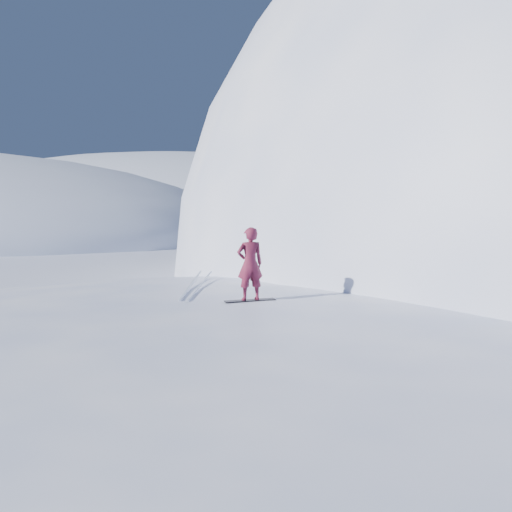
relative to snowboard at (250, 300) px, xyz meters
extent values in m
plane|color=white|center=(-0.48, -3.03, -2.41)|extent=(400.00, 400.00, 0.00)
ellipsoid|color=white|center=(0.52, -0.03, -2.41)|extent=(36.00, 28.00, 4.80)
ellipsoid|color=white|center=(9.52, 16.97, -2.41)|extent=(28.00, 24.00, 18.00)
ellipsoid|color=white|center=(-40.48, 106.97, -2.41)|extent=(140.00, 90.00, 36.00)
ellipsoid|color=white|center=(-2.48, 2.97, -2.41)|extent=(7.00, 6.30, 1.00)
ellipsoid|color=white|center=(6.52, 0.97, -2.41)|extent=(4.00, 3.60, 0.60)
cube|color=black|center=(0.00, 0.00, 0.00)|extent=(1.35, 0.86, 0.02)
imported|color=maroon|center=(0.00, 0.00, 0.98)|extent=(0.84, 0.73, 1.93)
cube|color=silver|center=(-2.40, 2.71, 0.01)|extent=(1.12, 5.92, 0.04)
cube|color=silver|center=(-2.07, 2.71, 0.01)|extent=(0.93, 5.94, 0.04)
camera|label=1|loc=(2.25, -12.89, 2.48)|focal=35.00mm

